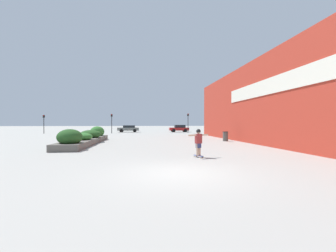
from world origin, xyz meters
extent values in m
plane|color=#A3A099|center=(0.00, 0.00, 0.00)|extent=(300.00, 300.00, 0.00)
cube|color=#B23323|center=(8.47, 10.11, 3.59)|extent=(0.60, 31.28, 7.18)
cube|color=silver|center=(8.13, 7.43, 4.53)|extent=(0.06, 15.09, 1.20)
cube|color=#605B54|center=(-6.04, 12.28, 0.22)|extent=(1.80, 11.81, 0.45)
ellipsoid|color=#234C1E|center=(-6.00, 7.67, 0.85)|extent=(1.60, 1.72, 1.06)
ellipsoid|color=#33702D|center=(-5.98, 10.75, 0.69)|extent=(1.55, 1.66, 0.64)
ellipsoid|color=#234C1E|center=(-5.99, 13.61, 0.75)|extent=(1.89, 2.14, 0.80)
ellipsoid|color=#33702D|center=(-5.98, 16.63, 0.88)|extent=(1.45, 1.60, 1.14)
cube|color=navy|center=(1.65, 3.52, 0.09)|extent=(0.45, 0.67, 0.01)
cylinder|color=beige|center=(1.48, 3.69, 0.03)|extent=(0.07, 0.08, 0.06)
cylinder|color=beige|center=(1.61, 3.76, 0.03)|extent=(0.07, 0.08, 0.06)
cylinder|color=beige|center=(1.68, 3.28, 0.03)|extent=(0.07, 0.08, 0.06)
cylinder|color=beige|center=(1.81, 3.34, 0.03)|extent=(0.07, 0.08, 0.06)
cylinder|color=tan|center=(1.58, 3.48, 0.41)|extent=(0.15, 0.15, 0.63)
cylinder|color=tan|center=(1.71, 3.55, 0.41)|extent=(0.15, 0.15, 0.63)
cube|color=navy|center=(1.65, 3.52, 0.61)|extent=(0.28, 0.27, 0.23)
cube|color=maroon|center=(1.65, 3.52, 0.97)|extent=(0.40, 0.32, 0.49)
cylinder|color=tan|center=(1.28, 3.34, 1.15)|extent=(0.45, 0.28, 0.08)
cylinder|color=tan|center=(2.01, 3.70, 1.15)|extent=(0.45, 0.28, 0.08)
sphere|color=tan|center=(1.65, 3.52, 1.32)|extent=(0.20, 0.20, 0.20)
sphere|color=black|center=(1.65, 3.52, 1.35)|extent=(0.23, 0.23, 0.23)
cylinder|color=#514C47|center=(6.94, 13.62, 0.45)|extent=(0.51, 0.51, 0.90)
cylinder|color=black|center=(6.94, 13.62, 0.92)|extent=(0.54, 0.54, 0.05)
cube|color=maroon|center=(6.15, 37.28, 0.62)|extent=(3.88, 1.86, 0.56)
cube|color=black|center=(6.31, 37.28, 1.18)|extent=(2.13, 1.64, 0.57)
cylinder|color=black|center=(4.95, 36.39, 0.33)|extent=(0.67, 0.22, 0.67)
cylinder|color=black|center=(4.95, 38.16, 0.33)|extent=(0.67, 0.22, 0.67)
cylinder|color=black|center=(7.36, 36.39, 0.33)|extent=(0.67, 0.22, 0.67)
cylinder|color=black|center=(7.36, 38.16, 0.33)|extent=(0.67, 0.22, 0.67)
cube|color=slate|center=(17.34, 37.69, 0.59)|extent=(3.94, 1.77, 0.58)
cube|color=black|center=(17.19, 37.69, 1.17)|extent=(2.17, 1.56, 0.56)
cylinder|color=black|center=(18.57, 38.53, 0.30)|extent=(0.61, 0.22, 0.61)
cylinder|color=black|center=(18.57, 36.85, 0.30)|extent=(0.61, 0.22, 0.61)
cylinder|color=black|center=(16.12, 38.53, 0.30)|extent=(0.61, 0.22, 0.61)
cylinder|color=black|center=(16.12, 36.85, 0.30)|extent=(0.61, 0.22, 0.61)
cube|color=slate|center=(-4.05, 37.93, 0.62)|extent=(4.23, 1.87, 0.58)
cube|color=black|center=(-3.88, 37.93, 1.14)|extent=(2.33, 1.64, 0.46)
cylinder|color=black|center=(-5.36, 37.05, 0.33)|extent=(0.66, 0.22, 0.66)
cylinder|color=black|center=(-5.36, 38.82, 0.33)|extent=(0.66, 0.22, 0.66)
cylinder|color=black|center=(-2.74, 37.05, 0.33)|extent=(0.66, 0.22, 0.66)
cylinder|color=black|center=(-2.74, 38.82, 0.33)|extent=(0.66, 0.22, 0.66)
cylinder|color=black|center=(-6.60, 32.54, 1.47)|extent=(0.11, 0.11, 2.95)
cube|color=black|center=(-6.60, 32.54, 3.17)|extent=(0.28, 0.20, 0.45)
sphere|color=red|center=(-6.60, 32.42, 3.32)|extent=(0.15, 0.15, 0.15)
sphere|color=#2D2823|center=(-6.60, 32.42, 3.17)|extent=(0.15, 0.15, 0.15)
sphere|color=#2D2823|center=(-6.60, 32.42, 3.02)|extent=(0.15, 0.15, 0.15)
cylinder|color=black|center=(7.15, 32.95, 1.56)|extent=(0.11, 0.11, 3.11)
cube|color=black|center=(7.15, 32.95, 3.34)|extent=(0.28, 0.20, 0.45)
sphere|color=red|center=(7.15, 32.83, 3.49)|extent=(0.15, 0.15, 0.15)
sphere|color=#2D2823|center=(7.15, 32.83, 3.34)|extent=(0.15, 0.15, 0.15)
sphere|color=#2D2823|center=(7.15, 32.83, 3.19)|extent=(0.15, 0.15, 0.15)
cylinder|color=black|center=(-18.00, 32.75, 1.37)|extent=(0.11, 0.11, 2.74)
cube|color=black|center=(-18.00, 32.75, 2.96)|extent=(0.28, 0.20, 0.45)
sphere|color=red|center=(-18.00, 32.63, 3.11)|extent=(0.15, 0.15, 0.15)
sphere|color=#2D2823|center=(-18.00, 32.63, 2.96)|extent=(0.15, 0.15, 0.15)
sphere|color=#2D2823|center=(-18.00, 32.63, 2.81)|extent=(0.15, 0.15, 0.15)
camera|label=1|loc=(-1.22, -7.77, 1.75)|focal=24.00mm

